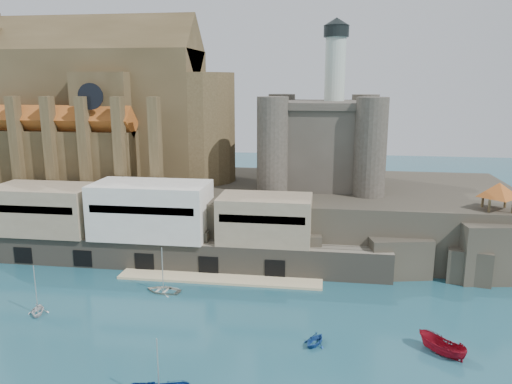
{
  "coord_description": "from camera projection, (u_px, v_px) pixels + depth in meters",
  "views": [
    {
      "loc": [
        17.09,
        -49.15,
        28.48
      ],
      "look_at": [
        5.39,
        32.0,
        10.2
      ],
      "focal_mm": 35.0,
      "sensor_mm": 36.0,
      "label": 1
    }
  ],
  "objects": [
    {
      "name": "promontory",
      "position": [
        232.0,
        210.0,
        93.05
      ],
      "size": [
        100.0,
        36.0,
        10.0
      ],
      "color": "#2C2821",
      "rests_on": "ground"
    },
    {
      "name": "rock_outcrop",
      "position": [
        493.0,
        249.0,
        74.3
      ],
      "size": [
        14.5,
        10.5,
        8.7
      ],
      "color": "#2C2821",
      "rests_on": "ground"
    },
    {
      "name": "quay",
      "position": [
        150.0,
        227.0,
        78.45
      ],
      "size": [
        70.0,
        12.0,
        13.05
      ],
      "color": "#6B6456",
      "rests_on": "ground"
    },
    {
      "name": "boat_6",
      "position": [
        164.0,
        291.0,
        69.02
      ],
      "size": [
        1.54,
        3.65,
        4.95
      ],
      "primitive_type": "imported",
      "rotation": [
        0.0,
        0.0,
        4.56
      ],
      "color": "beige",
      "rests_on": "ground"
    },
    {
      "name": "pavilion",
      "position": [
        499.0,
        192.0,
        72.56
      ],
      "size": [
        6.4,
        6.4,
        5.4
      ],
      "color": "#4A3A22",
      "rests_on": "rock_outcrop"
    },
    {
      "name": "castle_keep",
      "position": [
        322.0,
        139.0,
        89.52
      ],
      "size": [
        21.2,
        21.2,
        29.3
      ],
      "color": "#403B32",
      "rests_on": "promontory"
    },
    {
      "name": "boat_5",
      "position": [
        441.0,
        354.0,
        53.29
      ],
      "size": [
        2.98,
        2.98,
        5.53
      ],
      "primitive_type": "imported",
      "rotation": [
        0.0,
        0.0,
        3.98
      ],
      "color": "maroon",
      "rests_on": "ground"
    },
    {
      "name": "ground",
      "position": [
        168.0,
        340.0,
        56.06
      ],
      "size": [
        300.0,
        300.0,
        0.0
      ],
      "primitive_type": "plane",
      "color": "#1A4A59",
      "rests_on": "ground"
    },
    {
      "name": "boat_7",
      "position": [
        315.0,
        344.0,
        55.15
      ],
      "size": [
        3.38,
        2.88,
        3.35
      ],
      "primitive_type": "imported",
      "rotation": [
        0.0,
        0.0,
        5.82
      ],
      "color": "#1B4892",
      "rests_on": "ground"
    },
    {
      "name": "church",
      "position": [
        110.0,
        115.0,
        95.04
      ],
      "size": [
        47.0,
        25.93,
        30.51
      ],
      "color": "#4A3A22",
      "rests_on": "promontory"
    },
    {
      "name": "boat_4",
      "position": [
        38.0,
        314.0,
        62.35
      ],
      "size": [
        3.41,
        2.76,
        3.43
      ],
      "primitive_type": "imported",
      "rotation": [
        0.0,
        0.0,
        3.51
      ],
      "color": "silver",
      "rests_on": "ground"
    }
  ]
}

